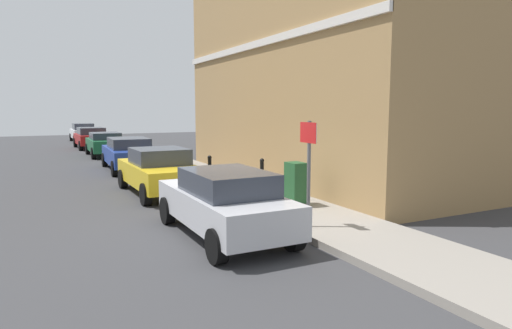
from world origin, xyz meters
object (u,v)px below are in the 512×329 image
object	(u,v)px
car_blue	(129,153)
car_silver	(225,202)
car_white	(83,132)
utility_cabinet	(296,186)
car_green	(105,143)
street_sign	(309,158)
car_red	(91,137)
bollard_far_kerb	(210,170)
car_yellow	(160,170)
bollard_near_cabinet	(262,174)

from	to	relation	value
car_blue	car_silver	bearing A→B (deg)	-179.25
car_blue	car_white	world-z (taller)	car_white
car_blue	utility_cabinet	distance (m)	10.30
car_green	street_sign	size ratio (longest dim) A/B	1.76
car_red	utility_cabinet	distance (m)	22.39
car_white	street_sign	size ratio (longest dim) A/B	1.80
car_green	street_sign	distance (m)	18.70
car_silver	bollard_far_kerb	bearing A→B (deg)	-17.84
street_sign	car_red	bearing A→B (deg)	94.05
car_white	street_sign	xyz separation A→B (m)	(1.59, -30.90, 0.88)
car_silver	car_blue	distance (m)	11.39
car_yellow	car_red	distance (m)	18.22
car_red	car_white	size ratio (longest dim) A/B	1.00
car_silver	car_blue	world-z (taller)	car_silver
utility_cabinet	car_blue	bearing A→B (deg)	103.61
car_green	car_red	distance (m)	5.59
car_blue	bollard_near_cabinet	world-z (taller)	car_blue
street_sign	car_yellow	bearing A→B (deg)	105.90
car_silver	utility_cabinet	size ratio (longest dim) A/B	3.65
car_red	car_blue	bearing A→B (deg)	179.47
car_yellow	utility_cabinet	distance (m)	4.78
car_red	car_silver	bearing A→B (deg)	178.60
car_yellow	car_green	size ratio (longest dim) A/B	1.05
car_blue	car_yellow	bearing A→B (deg)	-179.98
car_green	street_sign	xyz separation A→B (m)	(1.59, -18.60, 0.93)
car_yellow	bollard_far_kerb	size ratio (longest dim) A/B	4.10
street_sign	bollard_far_kerb	bearing A→B (deg)	91.35
car_white	utility_cabinet	distance (m)	29.04
car_blue	street_sign	bearing A→B (deg)	-171.05
bollard_near_cabinet	car_silver	bearing A→B (deg)	-127.68
car_blue	bollard_far_kerb	world-z (taller)	car_blue
utility_cabinet	street_sign	xyz separation A→B (m)	(-0.90, -1.96, 0.98)
car_yellow	street_sign	size ratio (longest dim) A/B	1.85
car_blue	car_red	world-z (taller)	car_blue
car_yellow	car_red	size ratio (longest dim) A/B	1.03
car_silver	car_blue	xyz separation A→B (m)	(0.19, 11.39, 0.00)
car_red	bollard_near_cabinet	size ratio (longest dim) A/B	4.00
car_yellow	car_green	xyz separation A→B (m)	(0.11, 12.63, -0.02)
car_blue	bollard_near_cabinet	bearing A→B (deg)	-160.56
car_silver	car_green	xyz separation A→B (m)	(0.13, 18.02, -0.03)
car_silver	car_yellow	xyz separation A→B (m)	(0.01, 5.39, -0.01)
car_silver	car_red	size ratio (longest dim) A/B	1.01
bollard_far_kerb	car_green	bearing A→B (deg)	96.39
bollard_near_cabinet	car_red	bearing A→B (deg)	97.68
car_white	utility_cabinet	bearing A→B (deg)	-176.01
car_silver	car_green	size ratio (longest dim) A/B	1.03
car_white	car_green	bearing A→B (deg)	179.10
bollard_near_cabinet	street_sign	bearing A→B (deg)	-103.69
car_blue	car_green	size ratio (longest dim) A/B	1.12
car_white	utility_cabinet	world-z (taller)	car_white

